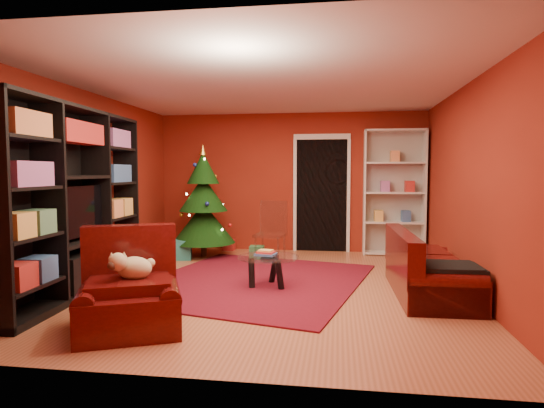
# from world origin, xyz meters

# --- Properties ---
(floor) EXTENTS (5.00, 5.50, 0.05)m
(floor) POSITION_xyz_m (0.00, 0.00, -0.03)
(floor) COLOR #A05536
(floor) RESTS_ON ground
(ceiling) EXTENTS (5.00, 5.50, 0.05)m
(ceiling) POSITION_xyz_m (0.00, 0.00, 2.62)
(ceiling) COLOR silver
(ceiling) RESTS_ON wall_back
(wall_back) EXTENTS (5.00, 0.05, 2.60)m
(wall_back) POSITION_xyz_m (0.00, 2.77, 1.30)
(wall_back) COLOR maroon
(wall_back) RESTS_ON ground
(wall_left) EXTENTS (0.05, 5.50, 2.60)m
(wall_left) POSITION_xyz_m (-2.52, 0.00, 1.30)
(wall_left) COLOR maroon
(wall_left) RESTS_ON ground
(wall_right) EXTENTS (0.05, 5.50, 2.60)m
(wall_right) POSITION_xyz_m (2.52, 0.00, 1.30)
(wall_right) COLOR maroon
(wall_right) RESTS_ON ground
(doorway) EXTENTS (1.06, 0.60, 2.16)m
(doorway) POSITION_xyz_m (0.60, 2.73, 1.05)
(doorway) COLOR black
(doorway) RESTS_ON floor
(rug) EXTENTS (3.43, 3.77, 0.02)m
(rug) POSITION_xyz_m (-0.22, 0.18, 0.01)
(rug) COLOR maroon
(rug) RESTS_ON floor
(media_unit) EXTENTS (0.60, 2.98, 2.27)m
(media_unit) POSITION_xyz_m (-2.27, -0.72, 1.14)
(media_unit) COLOR black
(media_unit) RESTS_ON floor
(christmas_tree) EXTENTS (1.22, 1.22, 1.98)m
(christmas_tree) POSITION_xyz_m (-1.44, 1.90, 0.96)
(christmas_tree) COLOR black
(christmas_tree) RESTS_ON floor
(gift_box_teal) EXTENTS (0.41, 0.41, 0.33)m
(gift_box_teal) POSITION_xyz_m (-1.74, 1.59, 0.17)
(gift_box_teal) COLOR teal
(gift_box_teal) RESTS_ON floor
(gift_box_green) EXTENTS (0.25, 0.25, 0.24)m
(gift_box_green) POSITION_xyz_m (-0.45, 1.71, 0.12)
(gift_box_green) COLOR #296C3E
(gift_box_green) RESTS_ON floor
(gift_box_red) EXTENTS (0.23, 0.23, 0.21)m
(gift_box_red) POSITION_xyz_m (-1.15, 2.58, 0.11)
(gift_box_red) COLOR #A82424
(gift_box_red) RESTS_ON floor
(white_bookshelf) EXTENTS (1.07, 0.39, 2.31)m
(white_bookshelf) POSITION_xyz_m (1.90, 2.57, 1.12)
(white_bookshelf) COLOR white
(white_bookshelf) RESTS_ON floor
(armchair) EXTENTS (1.31, 1.31, 0.78)m
(armchair) POSITION_xyz_m (-1.03, -1.85, 0.39)
(armchair) COLOR #3A0808
(armchair) RESTS_ON rug
(dog) EXTENTS (0.49, 0.44, 0.25)m
(dog) POSITION_xyz_m (-1.01, -1.79, 0.58)
(dog) COLOR beige
(dog) RESTS_ON armchair
(sofa) EXTENTS (0.86, 1.85, 0.79)m
(sofa) POSITION_xyz_m (2.02, -0.16, 0.39)
(sofa) COLOR #3A0808
(sofa) RESTS_ON rug
(coffee_table) EXTENTS (0.93, 0.93, 0.50)m
(coffee_table) POSITION_xyz_m (0.02, -0.09, 0.21)
(coffee_table) COLOR gray
(coffee_table) RESTS_ON rug
(acrylic_chair) EXTENTS (0.54, 0.57, 0.92)m
(acrylic_chair) POSITION_xyz_m (-0.19, 1.51, 0.46)
(acrylic_chair) COLOR #66605B
(acrylic_chair) RESTS_ON rug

